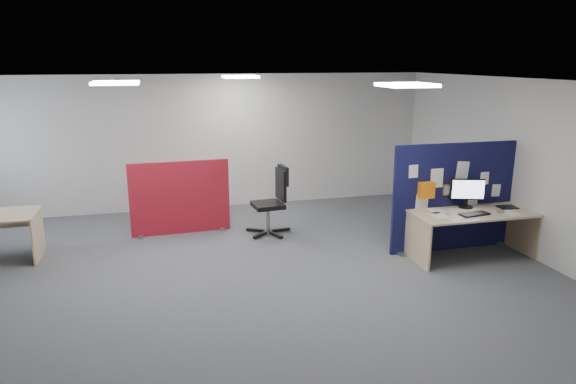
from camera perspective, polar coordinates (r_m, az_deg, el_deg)
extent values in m
plane|color=#575A5F|center=(7.54, -5.62, -8.80)|extent=(9.00, 9.00, 0.00)
cube|color=white|center=(6.93, -6.18, 12.17)|extent=(9.00, 7.00, 0.02)
cube|color=silver|center=(10.53, -8.73, 5.49)|extent=(9.00, 0.02, 2.70)
cube|color=silver|center=(3.85, 1.98, -10.44)|extent=(9.00, 0.02, 2.70)
cube|color=silver|center=(8.93, 24.04, 2.77)|extent=(0.02, 7.00, 2.70)
cube|color=white|center=(6.58, 13.05, 11.50)|extent=(0.60, 0.60, 0.04)
cube|color=white|center=(7.38, -18.60, 11.42)|extent=(0.60, 0.60, 0.04)
cube|color=white|center=(9.47, -5.33, 12.63)|extent=(0.60, 0.60, 0.04)
cube|color=#0F1237|center=(8.52, 17.95, -0.55)|extent=(2.09, 0.06, 1.73)
cube|color=gray|center=(8.34, 12.22, -6.56)|extent=(0.08, 0.30, 0.04)
cube|color=gray|center=(9.25, 22.28, -5.23)|extent=(0.08, 0.30, 0.04)
cube|color=white|center=(8.01, 13.77, 2.24)|extent=(0.15, 0.01, 0.20)
cube|color=white|center=(8.23, 16.21, 1.50)|extent=(0.21, 0.01, 0.30)
cube|color=white|center=(8.44, 18.81, 2.23)|extent=(0.21, 0.01, 0.30)
cube|color=white|center=(8.69, 21.00, 1.44)|extent=(0.15, 0.01, 0.20)
cube|color=white|center=(8.21, 14.64, -1.21)|extent=(0.21, 0.01, 0.30)
cube|color=white|center=(8.68, 19.72, -1.18)|extent=(0.21, 0.01, 0.30)
cube|color=white|center=(8.87, 22.11, 0.17)|extent=(0.15, 0.01, 0.20)
cube|color=gold|center=(8.40, 17.57, 0.24)|extent=(0.24, 0.01, 0.18)
cube|color=orange|center=(8.14, 15.12, 0.20)|extent=(0.25, 0.10, 0.25)
cube|color=#D0B185|center=(8.29, 19.90, -2.19)|extent=(1.88, 0.84, 0.03)
cube|color=#D0B185|center=(7.94, 14.18, -5.25)|extent=(0.03, 0.77, 0.70)
cube|color=#D0B185|center=(8.92, 24.58, -3.94)|extent=(0.03, 0.77, 0.70)
cube|color=#D0B185|center=(8.64, 18.39, -2.53)|extent=(1.69, 0.02, 0.30)
cylinder|color=black|center=(8.49, 19.13, -1.57)|extent=(0.22, 0.22, 0.02)
cube|color=black|center=(8.47, 19.17, -1.14)|extent=(0.05, 0.04, 0.11)
cube|color=black|center=(8.42, 19.29, 0.30)|extent=(0.51, 0.19, 0.33)
cube|color=white|center=(8.40, 19.36, 0.27)|extent=(0.47, 0.15, 0.29)
cube|color=black|center=(8.13, 20.02, -2.31)|extent=(0.47, 0.24, 0.02)
cube|color=gray|center=(8.38, 22.59, -2.05)|extent=(0.11, 0.09, 0.03)
cube|color=black|center=(8.71, 23.19, -1.56)|extent=(0.30, 0.24, 0.01)
cube|color=maroon|center=(9.10, -11.89, -0.64)|extent=(1.72, 0.12, 1.29)
cube|color=gray|center=(9.28, -16.06, -4.62)|extent=(0.08, 0.30, 0.04)
cube|color=gray|center=(9.33, -7.34, -4.06)|extent=(0.08, 0.30, 0.04)
cube|color=#D0B185|center=(8.78, -26.03, -4.39)|extent=(0.03, 0.76, 0.70)
cube|color=black|center=(9.12, -0.79, -4.22)|extent=(0.33, 0.09, 0.04)
cube|color=black|center=(9.28, -2.22, -3.90)|extent=(0.12, 0.33, 0.04)
cube|color=black|center=(9.13, -3.66, -4.24)|extent=(0.31, 0.21, 0.04)
cube|color=black|center=(8.87, -3.15, -4.79)|extent=(0.28, 0.26, 0.04)
cube|color=black|center=(8.87, -1.33, -4.78)|extent=(0.18, 0.32, 0.04)
cylinder|color=gray|center=(8.98, -2.24, -3.00)|extent=(0.07, 0.07, 0.46)
cube|color=black|center=(8.91, -2.26, -1.46)|extent=(0.55, 0.55, 0.08)
cube|color=black|center=(8.89, -0.81, 0.85)|extent=(0.10, 0.46, 0.55)
cube|color=black|center=(8.87, -0.54, 1.90)|extent=(0.10, 0.42, 0.33)
cube|color=white|center=(7.94, 16.39, -2.50)|extent=(0.25, 0.33, 0.00)
cube|color=white|center=(8.16, 16.17, -2.01)|extent=(0.27, 0.34, 0.00)
cube|color=white|center=(8.43, 23.43, -2.14)|extent=(0.24, 0.32, 0.00)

